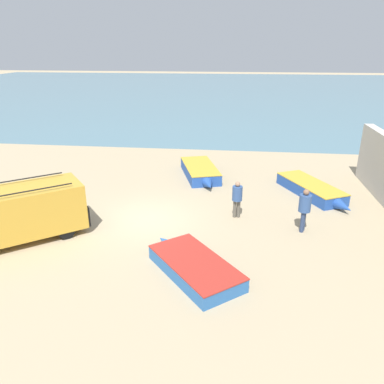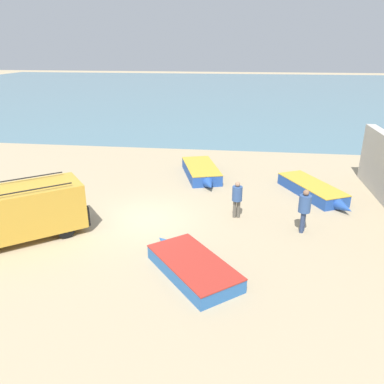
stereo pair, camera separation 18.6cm
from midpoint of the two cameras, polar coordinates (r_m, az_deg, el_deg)
name	(u,v)px [view 1 (the left image)]	position (r m, az deg, el deg)	size (l,w,h in m)	color
ground_plane	(145,219)	(16.50, -7.50, -4.16)	(200.00, 200.00, 0.00)	tan
sea_water	(216,90)	(66.89, 3.59, 15.28)	(120.00, 80.00, 0.01)	slate
parked_van	(20,212)	(15.78, -25.01, -2.75)	(4.87, 4.42, 2.21)	gold
fishing_rowboat_0	(194,266)	(12.64, -0.19, -11.22)	(3.52, 3.95, 0.51)	#2D66AD
fishing_rowboat_1	(200,172)	(21.54, 1.05, 3.13)	(2.73, 4.84, 0.64)	#234CA3
fishing_rowboat_2	(312,190)	(19.80, 17.62, 0.36)	(3.13, 4.85, 0.60)	#234CA3
fisherman_0	(305,206)	(15.56, 16.47, -2.13)	(0.48, 0.48, 1.82)	navy
fisherman_1	(237,196)	(16.30, 6.57, -0.64)	(0.44, 0.44, 1.66)	#5B564C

